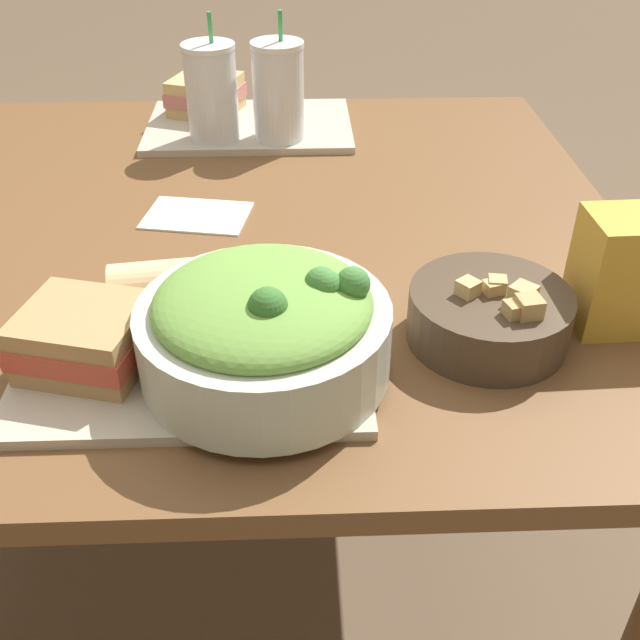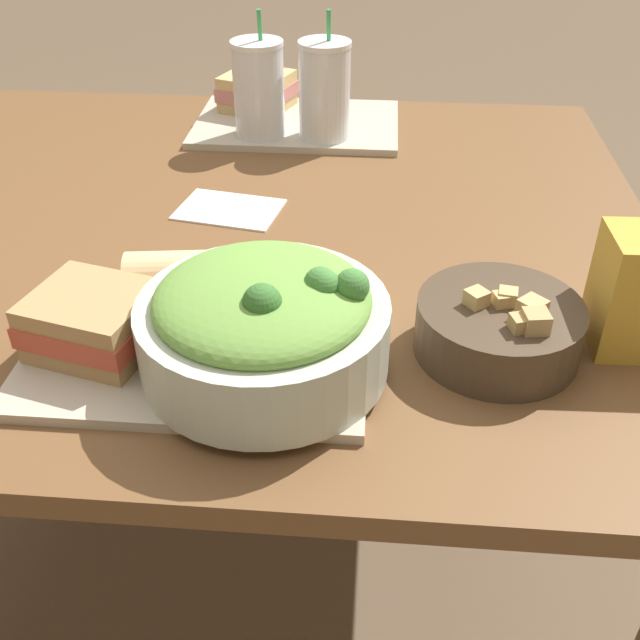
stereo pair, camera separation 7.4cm
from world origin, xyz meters
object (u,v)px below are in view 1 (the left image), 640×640
(soup_bowl, at_px, (489,314))
(baguette_near, at_px, (191,285))
(salad_bowl, at_px, (265,326))
(drink_cup_dark, at_px, (212,96))
(chip_bag, at_px, (632,271))
(drink_cup_red, at_px, (278,94))
(sandwich_near, at_px, (85,337))
(napkin_folded, at_px, (197,215))
(sandwich_far, at_px, (206,95))

(soup_bowl, relative_size, baguette_near, 0.98)
(salad_bowl, xyz_separation_m, drink_cup_dark, (-0.10, 0.64, 0.02))
(chip_bag, bearing_deg, drink_cup_red, 123.45)
(baguette_near, bearing_deg, drink_cup_dark, -6.03)
(drink_cup_dark, relative_size, drink_cup_red, 0.99)
(sandwich_near, relative_size, napkin_folded, 0.93)
(drink_cup_dark, bearing_deg, salad_bowl, -80.97)
(sandwich_far, bearing_deg, napkin_folded, -67.30)
(drink_cup_red, distance_m, chip_bag, 0.67)
(sandwich_far, height_order, chip_bag, chip_bag)
(chip_bag, bearing_deg, soup_bowl, -172.43)
(sandwich_near, relative_size, drink_cup_dark, 0.72)
(drink_cup_dark, bearing_deg, napkin_folded, -91.47)
(soup_bowl, bearing_deg, sandwich_near, -174.41)
(baguette_near, xyz_separation_m, napkin_folded, (-0.02, 0.25, -0.04))
(baguette_near, relative_size, drink_cup_red, 0.86)
(drink_cup_red, bearing_deg, soup_bowl, -68.07)
(sandwich_near, relative_size, sandwich_far, 1.00)
(salad_bowl, bearing_deg, baguette_near, 126.66)
(salad_bowl, bearing_deg, drink_cup_dark, 99.03)
(napkin_folded, bearing_deg, sandwich_far, 92.62)
(sandwich_far, height_order, drink_cup_red, drink_cup_red)
(sandwich_near, xyz_separation_m, drink_cup_red, (0.19, 0.62, 0.04))
(sandwich_far, bearing_deg, salad_bowl, -60.59)
(baguette_near, xyz_separation_m, sandwich_far, (-0.04, 0.65, 0.00))
(salad_bowl, distance_m, sandwich_far, 0.78)
(sandwich_far, distance_m, chip_bag, 0.86)
(soup_bowl, relative_size, sandwich_far, 1.18)
(sandwich_far, relative_size, chip_bag, 1.11)
(drink_cup_red, bearing_deg, sandwich_near, -107.40)
(drink_cup_red, bearing_deg, sandwich_far, 135.77)
(soup_bowl, bearing_deg, sandwich_far, 117.44)
(sandwich_near, height_order, drink_cup_red, drink_cup_red)
(soup_bowl, distance_m, sandwich_near, 0.43)
(salad_bowl, bearing_deg, drink_cup_red, 89.14)
(salad_bowl, relative_size, baguette_near, 1.40)
(baguette_near, xyz_separation_m, drink_cup_red, (0.10, 0.52, 0.04))
(salad_bowl, relative_size, napkin_folded, 1.57)
(sandwich_near, distance_m, baguette_near, 0.14)
(salad_bowl, xyz_separation_m, baguette_near, (-0.09, 0.12, -0.02))
(baguette_near, xyz_separation_m, chip_bag, (0.49, -0.03, 0.02))
(soup_bowl, relative_size, napkin_folded, 1.09)
(salad_bowl, distance_m, napkin_folded, 0.39)
(salad_bowl, bearing_deg, sandwich_far, 99.34)
(soup_bowl, distance_m, chip_bag, 0.16)
(salad_bowl, xyz_separation_m, soup_bowl, (0.24, 0.06, -0.03))
(sandwich_far, bearing_deg, drink_cup_dark, -59.14)
(soup_bowl, xyz_separation_m, baguette_near, (-0.33, 0.06, 0.01))
(sandwich_near, distance_m, sandwich_far, 0.75)
(salad_bowl, bearing_deg, sandwich_near, 174.22)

